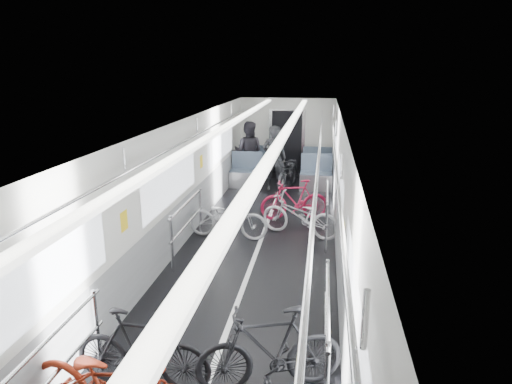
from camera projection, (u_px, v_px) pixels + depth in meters
The scene contains 10 objects.
car_shell at pixel (266, 176), 9.63m from camera, with size 3.02×14.01×2.41m.
bike_left_near at pixel (115, 384), 4.29m from camera, with size 0.65×1.87×0.98m, color maroon.
bike_left_mid at pixel (142, 349), 4.87m from camera, with size 0.43×1.53×0.92m, color black.
bike_left_far at pixel (228, 217), 9.17m from camera, with size 0.58×1.65×0.87m, color #97979C.
bike_right_near at pixel (270, 350), 4.83m from camera, with size 0.45×1.60×0.96m, color black.
bike_right_mid at pixel (300, 216), 9.27m from camera, with size 0.58×1.66×0.87m, color silver.
bike_right_far at pixel (295, 200), 10.26m from camera, with size 0.44×1.54×0.93m, color #AD1537.
bike_aisle at pixel (288, 173), 12.65m from camera, with size 0.66×1.90×1.00m, color black.
person_standing at pixel (274, 158), 12.59m from camera, with size 0.67×0.44×1.82m, color black.
person_seated at pixel (248, 152), 13.56m from camera, with size 0.88×0.68×1.81m, color #2A272E.
Camera 1 is at (1.17, -7.52, 3.39)m, focal length 32.00 mm.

